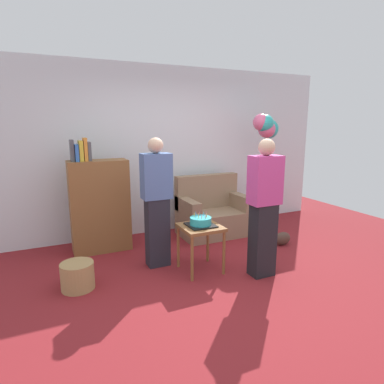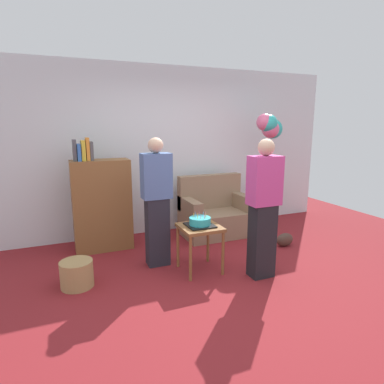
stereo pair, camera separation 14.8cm
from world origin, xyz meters
TOP-DOWN VIEW (x-y plane):
  - ground_plane at (0.00, 0.00)m, footprint 8.00×8.00m
  - wall_back at (0.00, 2.05)m, footprint 6.00×0.10m
  - couch at (0.61, 1.49)m, footprint 1.10×0.70m
  - bookshelf at (-1.18, 1.53)m, footprint 0.80×0.36m
  - side_table at (-0.18, 0.33)m, footprint 0.48×0.48m
  - birthday_cake at (-0.18, 0.33)m, footprint 0.32×0.32m
  - person_blowing_candles at (-0.60, 0.71)m, footprint 0.36×0.22m
  - person_holding_cake at (0.44, -0.08)m, footprint 0.36×0.22m
  - wicker_basket at (-1.61, 0.48)m, footprint 0.36×0.36m
  - handbag at (1.32, 0.59)m, footprint 0.28×0.14m
  - balloon_bunch at (1.49, 1.34)m, footprint 0.51×0.40m

SIDE VIEW (x-z plane):
  - ground_plane at x=0.00m, z-range 0.00..0.00m
  - handbag at x=1.32m, z-range 0.00..0.20m
  - wicker_basket at x=-1.61m, z-range 0.00..0.30m
  - couch at x=0.61m, z-range -0.14..0.82m
  - side_table at x=-0.18m, z-range 0.20..0.78m
  - birthday_cake at x=-0.18m, z-range 0.55..0.71m
  - bookshelf at x=-1.18m, z-range -0.13..1.48m
  - person_blowing_candles at x=-0.60m, z-range 0.02..1.65m
  - person_holding_cake at x=0.44m, z-range 0.02..1.65m
  - wall_back at x=0.00m, z-range 0.00..2.70m
  - balloon_bunch at x=1.49m, z-range 0.77..2.72m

